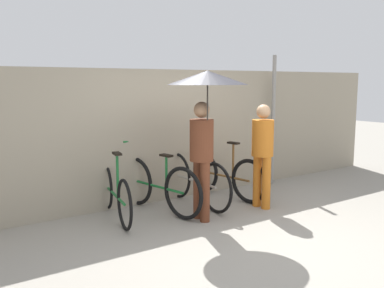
{
  "coord_description": "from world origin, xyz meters",
  "views": [
    {
      "loc": [
        -3.34,
        -3.65,
        1.87
      ],
      "look_at": [
        0.04,
        1.23,
        1.0
      ],
      "focal_mm": 40.0,
      "sensor_mm": 36.0,
      "label": 1
    }
  ],
  "objects_px": {
    "pedestrian_leading": "(206,103)",
    "parked_bicycle_2": "(195,180)",
    "parked_bicycle_1": "(158,186)",
    "parked_bicycle_0": "(115,193)",
    "pedestrian_center": "(263,149)",
    "parked_bicycle_3": "(224,175)"
  },
  "relations": [
    {
      "from": "pedestrian_leading",
      "to": "parked_bicycle_2",
      "type": "bearing_deg",
      "value": -111.61
    },
    {
      "from": "pedestrian_leading",
      "to": "parked_bicycle_1",
      "type": "bearing_deg",
      "value": -65.16
    },
    {
      "from": "parked_bicycle_1",
      "to": "parked_bicycle_2",
      "type": "relative_size",
      "value": 1.0
    },
    {
      "from": "parked_bicycle_0",
      "to": "parked_bicycle_1",
      "type": "xyz_separation_m",
      "value": [
        0.64,
        -0.07,
        0.03
      ]
    },
    {
      "from": "parked_bicycle_0",
      "to": "pedestrian_leading",
      "type": "bearing_deg",
      "value": -120.83
    },
    {
      "from": "pedestrian_leading",
      "to": "pedestrian_center",
      "type": "distance_m",
      "value": 1.3
    },
    {
      "from": "parked_bicycle_1",
      "to": "pedestrian_leading",
      "type": "relative_size",
      "value": 0.87
    },
    {
      "from": "parked_bicycle_1",
      "to": "parked_bicycle_2",
      "type": "bearing_deg",
      "value": -102.02
    },
    {
      "from": "parked_bicycle_0",
      "to": "parked_bicycle_3",
      "type": "distance_m",
      "value": 1.93
    },
    {
      "from": "parked_bicycle_2",
      "to": "parked_bicycle_3",
      "type": "relative_size",
      "value": 1.03
    },
    {
      "from": "parked_bicycle_0",
      "to": "pedestrian_leading",
      "type": "distance_m",
      "value": 1.76
    },
    {
      "from": "parked_bicycle_2",
      "to": "pedestrian_center",
      "type": "distance_m",
      "value": 1.12
    },
    {
      "from": "parked_bicycle_1",
      "to": "parked_bicycle_0",
      "type": "bearing_deg",
      "value": 72.83
    },
    {
      "from": "parked_bicycle_3",
      "to": "pedestrian_leading",
      "type": "height_order",
      "value": "pedestrian_leading"
    },
    {
      "from": "parked_bicycle_0",
      "to": "pedestrian_leading",
      "type": "height_order",
      "value": "pedestrian_leading"
    },
    {
      "from": "pedestrian_center",
      "to": "parked_bicycle_0",
      "type": "bearing_deg",
      "value": -24.16
    },
    {
      "from": "parked_bicycle_0",
      "to": "parked_bicycle_1",
      "type": "bearing_deg",
      "value": -85.47
    },
    {
      "from": "parked_bicycle_1",
      "to": "pedestrian_center",
      "type": "xyz_separation_m",
      "value": [
        1.37,
        -0.7,
        0.51
      ]
    },
    {
      "from": "parked_bicycle_3",
      "to": "parked_bicycle_1",
      "type": "bearing_deg",
      "value": 84.5
    },
    {
      "from": "parked_bicycle_2",
      "to": "pedestrian_center",
      "type": "bearing_deg",
      "value": -133.13
    },
    {
      "from": "parked_bicycle_0",
      "to": "parked_bicycle_1",
      "type": "height_order",
      "value": "parked_bicycle_1"
    },
    {
      "from": "parked_bicycle_3",
      "to": "parked_bicycle_0",
      "type": "bearing_deg",
      "value": 81.29
    }
  ]
}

